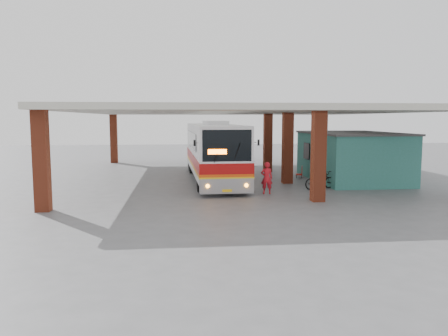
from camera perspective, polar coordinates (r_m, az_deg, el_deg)
name	(u,v)px	position (r m, az deg, el deg)	size (l,w,h in m)	color
ground	(247,192)	(23.86, 2.97, -3.14)	(90.00, 90.00, 0.00)	#515154
brick_columns	(257,146)	(28.75, 4.28, 2.85)	(20.10, 21.60, 4.35)	#9D3C22
canopy_roof	(240,111)	(30.03, 2.05, 7.46)	(21.00, 23.00, 0.30)	beige
shop_building	(351,156)	(29.53, 16.28, 1.51)	(5.20, 8.20, 3.11)	#2E7563
coach_bus	(213,151)	(28.20, -1.39, 2.26)	(3.11, 13.28, 3.85)	white
motorcycle	(320,180)	(25.30, 12.38, -1.55)	(0.69, 1.98, 1.04)	black
pedestrian	(267,178)	(23.26, 5.60, -1.29)	(0.62, 0.41, 1.70)	red
red_chair	(301,172)	(29.87, 9.97, -0.57)	(0.53, 0.53, 0.81)	red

